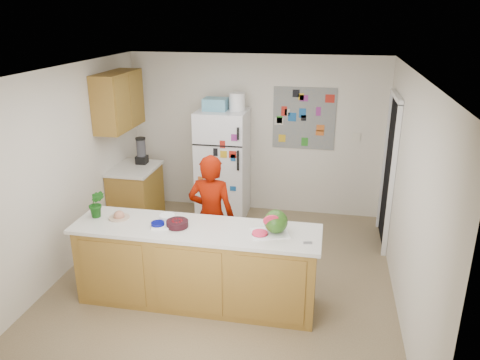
% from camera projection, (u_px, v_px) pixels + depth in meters
% --- Properties ---
extents(floor, '(4.00, 4.50, 0.02)m').
position_uv_depth(floor, '(225.00, 280.00, 5.74)').
color(floor, brown).
rests_on(floor, ground).
extents(wall_back, '(4.00, 0.02, 2.50)m').
position_uv_depth(wall_back, '(256.00, 135.00, 7.39)').
color(wall_back, beige).
rests_on(wall_back, ground).
extents(wall_left, '(0.02, 4.50, 2.50)m').
position_uv_depth(wall_left, '(62.00, 173.00, 5.67)').
color(wall_left, beige).
rests_on(wall_left, ground).
extents(wall_right, '(0.02, 4.50, 2.50)m').
position_uv_depth(wall_right, '(409.00, 196.00, 4.95)').
color(wall_right, beige).
rests_on(wall_right, ground).
extents(ceiling, '(4.00, 4.50, 0.02)m').
position_uv_depth(ceiling, '(222.00, 71.00, 4.88)').
color(ceiling, white).
rests_on(ceiling, wall_back).
extents(doorway, '(0.03, 0.85, 2.04)m').
position_uv_depth(doorway, '(389.00, 173.00, 6.37)').
color(doorway, black).
rests_on(doorway, ground).
extents(peninsula_base, '(2.60, 0.62, 0.88)m').
position_uv_depth(peninsula_base, '(197.00, 267.00, 5.16)').
color(peninsula_base, brown).
rests_on(peninsula_base, floor).
extents(peninsula_top, '(2.68, 0.70, 0.04)m').
position_uv_depth(peninsula_top, '(195.00, 229.00, 5.00)').
color(peninsula_top, silver).
rests_on(peninsula_top, peninsula_base).
extents(side_counter_base, '(0.60, 0.80, 0.86)m').
position_uv_depth(side_counter_base, '(136.00, 196.00, 7.14)').
color(side_counter_base, brown).
rests_on(side_counter_base, floor).
extents(side_counter_top, '(0.64, 0.84, 0.04)m').
position_uv_depth(side_counter_top, '(134.00, 168.00, 6.99)').
color(side_counter_top, silver).
rests_on(side_counter_top, side_counter_base).
extents(upper_cabinets, '(0.35, 1.00, 0.80)m').
position_uv_depth(upper_cabinets, '(118.00, 101.00, 6.62)').
color(upper_cabinets, brown).
rests_on(upper_cabinets, wall_left).
extents(refrigerator, '(0.75, 0.70, 1.70)m').
position_uv_depth(refrigerator, '(223.00, 165.00, 7.26)').
color(refrigerator, silver).
rests_on(refrigerator, floor).
extents(fridge_top_bin, '(0.35, 0.28, 0.18)m').
position_uv_depth(fridge_top_bin, '(215.00, 104.00, 6.96)').
color(fridge_top_bin, '#5999B2').
rests_on(fridge_top_bin, refrigerator).
extents(photo_collage, '(0.95, 0.01, 0.95)m').
position_uv_depth(photo_collage, '(304.00, 119.00, 7.14)').
color(photo_collage, slate).
rests_on(photo_collage, wall_back).
extents(person, '(0.56, 0.37, 1.54)m').
position_uv_depth(person, '(211.00, 216.00, 5.63)').
color(person, '#6D0D00').
rests_on(person, floor).
extents(blender_appliance, '(0.14, 0.14, 0.38)m').
position_uv_depth(blender_appliance, '(141.00, 151.00, 7.09)').
color(blender_appliance, black).
rests_on(blender_appliance, side_counter_top).
extents(cutting_board, '(0.45, 0.39, 0.01)m').
position_uv_depth(cutting_board, '(270.00, 233.00, 4.85)').
color(cutting_board, white).
rests_on(cutting_board, peninsula_top).
extents(watermelon, '(0.25, 0.25, 0.25)m').
position_uv_depth(watermelon, '(276.00, 222.00, 4.82)').
color(watermelon, '#254F12').
rests_on(watermelon, cutting_board).
extents(watermelon_slice, '(0.16, 0.16, 0.02)m').
position_uv_depth(watermelon_slice, '(260.00, 233.00, 4.82)').
color(watermelon_slice, '#CF2442').
rests_on(watermelon_slice, cutting_board).
extents(cherry_bowl, '(0.28, 0.28, 0.07)m').
position_uv_depth(cherry_bowl, '(177.00, 224.00, 5.00)').
color(cherry_bowl, black).
rests_on(cherry_bowl, peninsula_top).
extents(white_bowl, '(0.22, 0.22, 0.06)m').
position_uv_depth(white_bowl, '(167.00, 218.00, 5.16)').
color(white_bowl, white).
rests_on(white_bowl, peninsula_top).
extents(cobalt_bowl, '(0.18, 0.18, 0.05)m').
position_uv_depth(cobalt_bowl, '(158.00, 224.00, 5.01)').
color(cobalt_bowl, '#050960').
rests_on(cobalt_bowl, peninsula_top).
extents(plate, '(0.29, 0.29, 0.02)m').
position_uv_depth(plate, '(119.00, 218.00, 5.22)').
color(plate, beige).
rests_on(plate, peninsula_top).
extents(paper_towel, '(0.22, 0.21, 0.02)m').
position_uv_depth(paper_towel, '(161.00, 226.00, 5.01)').
color(paper_towel, silver).
rests_on(paper_towel, peninsula_top).
extents(keys, '(0.09, 0.06, 0.01)m').
position_uv_depth(keys, '(308.00, 243.00, 4.65)').
color(keys, gray).
rests_on(keys, peninsula_top).
extents(potted_plant, '(0.21, 0.19, 0.32)m').
position_uv_depth(potted_plant, '(97.00, 204.00, 5.20)').
color(potted_plant, '#134218').
rests_on(potted_plant, peninsula_top).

